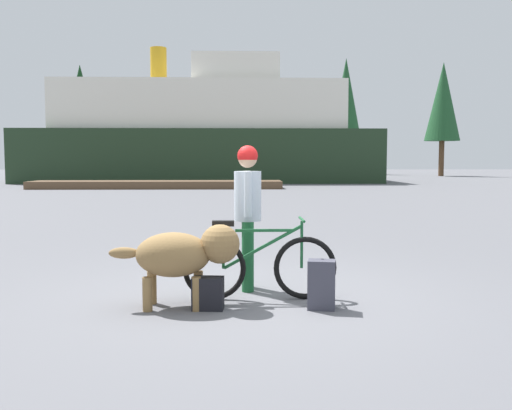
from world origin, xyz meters
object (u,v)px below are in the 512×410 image
Objects in this scene: backpack at (321,285)px; ferry_boat at (203,135)px; handbag_pannier at (208,293)px; person_cyclist at (248,203)px; dog at (184,254)px; bicycle at (259,265)px.

ferry_boat is at bearing 95.58° from backpack.
ferry_boat is (-2.08, 33.32, 3.06)m from handbag_pannier.
ferry_boat is (-3.26, 33.33, 2.98)m from backpack.
person_cyclist is 1.26× the size of dog.
ferry_boat reaches higher than handbag_pannier.
dog is (-0.79, -0.30, 0.19)m from bicycle.
ferry_boat reaches higher than backpack.
bicycle reaches higher than backpack.
ferry_boat is at bearing 93.15° from dog.
ferry_boat is (-2.51, 32.43, 2.20)m from person_cyclist.
bicycle is at bearing -77.11° from person_cyclist.
person_cyclist is 0.07× the size of ferry_boat.
person_cyclist is at bearing -85.57° from ferry_boat.
person_cyclist is 1.14m from dog.
dog is 0.48m from handbag_pannier.
bicycle is 3.34× the size of backpack.
backpack is at bearing -0.37° from handbag_pannier.
backpack is 1.18m from handbag_pannier.
dog is 0.06× the size of ferry_boat.
backpack is at bearing -84.42° from ferry_boat.
person_cyclist is 32.60m from ferry_boat.
person_cyclist reaches higher than backpack.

